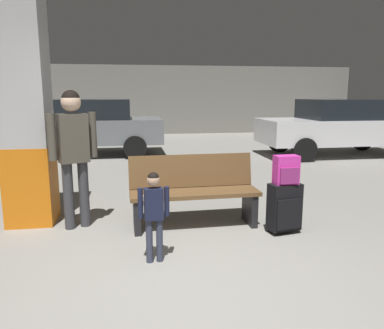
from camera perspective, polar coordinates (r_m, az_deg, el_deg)
name	(u,v)px	position (r m, az deg, el deg)	size (l,w,h in m)	color
ground_plane	(160,185)	(7.12, -4.80, -3.19)	(18.00, 18.00, 0.10)	gray
garage_back_wall	(144,100)	(15.77, -7.32, 9.66)	(18.00, 0.12, 2.80)	slate
structural_pillar	(25,109)	(5.16, -23.96, 7.72)	(0.57, 0.57, 2.96)	orange
bench	(194,191)	(4.74, 0.27, -4.11)	(1.62, 0.57, 0.89)	brown
suitcase	(285,207)	(4.65, 13.88, -6.30)	(0.41, 0.29, 0.60)	black
backpack_bright	(286,170)	(4.54, 14.12, -0.85)	(0.29, 0.20, 0.34)	#D833A5
child	(154,207)	(3.70, -5.85, -6.50)	(0.31, 0.18, 0.91)	#33384C
adult	(73,145)	(4.77, -17.55, 2.91)	(0.54, 0.32, 1.70)	#38383D
parked_car_far	(87,126)	(10.58, -15.68, 5.68)	(4.12, 1.84, 1.51)	slate
parked_car_side	(339,126)	(10.92, 21.35, 5.49)	(4.10, 1.81, 1.51)	silver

